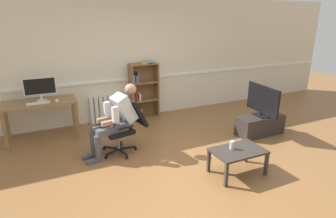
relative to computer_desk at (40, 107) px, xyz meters
The scene contains 14 objects.
ground_plane 2.98m from the computer_desk, 47.73° to the right, with size 18.00×18.00×0.00m, color brown.
back_wall 2.13m from the computer_desk, 14.34° to the left, with size 12.00×0.13×2.70m.
computer_desk is the anchor object (origin of this frame).
imac_monitor 0.37m from the computer_desk, 56.93° to the left, with size 0.59×0.14×0.44m.
keyboard 0.18m from the computer_desk, 97.07° to the right, with size 0.41×0.12×0.02m, color white.
computer_mouse 0.35m from the computer_desk, 21.21° to the right, with size 0.06×0.10×0.03m, color white.
bookshelf 2.22m from the computer_desk, ahead, with size 0.65×0.29×1.34m.
radiator 1.44m from the computer_desk, 16.20° to the left, with size 0.71×0.08×0.61m.
office_chair 1.80m from the computer_desk, 42.16° to the right, with size 0.83×0.63×0.96m.
person_seated 1.69m from the computer_desk, 47.15° to the right, with size 1.03×0.49×1.21m.
tv_stand 4.35m from the computer_desk, 22.64° to the right, with size 0.97×0.40×0.40m.
tv_screen 4.33m from the computer_desk, 22.63° to the right, with size 0.22×0.91×0.62m.
coffee_table 3.77m from the computer_desk, 45.68° to the right, with size 0.80×0.51×0.40m.
drinking_glass 3.66m from the computer_desk, 45.71° to the right, with size 0.07×0.07×0.13m, color silver.
Camera 1 is at (-1.92, -3.55, 2.32)m, focal length 30.17 mm.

